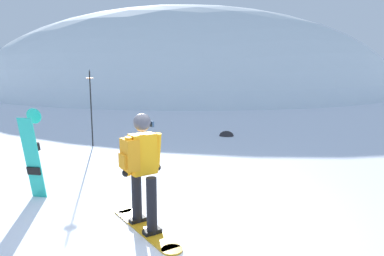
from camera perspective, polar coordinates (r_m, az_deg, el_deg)
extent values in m
plane|color=white|center=(5.87, -5.08, -14.11)|extent=(300.00, 300.00, 0.00)
ellipsoid|color=silver|center=(36.08, -1.35, 6.08)|extent=(37.52, 33.76, 15.24)
ellipsoid|color=silver|center=(52.33, -18.64, 6.74)|extent=(26.90, 24.21, 8.20)
cube|color=orange|center=(5.60, -7.44, -15.26)|extent=(1.32, 1.28, 0.02)
cylinder|color=orange|center=(6.25, -10.75, -12.60)|extent=(0.28, 0.28, 0.02)
cylinder|color=orange|center=(4.98, -3.17, -18.53)|extent=(0.28, 0.28, 0.02)
cube|color=black|center=(5.78, -8.56, -14.01)|extent=(0.28, 0.28, 0.06)
cube|color=black|center=(5.38, -6.26, -15.80)|extent=(0.28, 0.28, 0.06)
cylinder|color=black|center=(5.63, -8.66, -10.47)|extent=(0.15, 0.15, 0.82)
cylinder|color=black|center=(5.23, -6.33, -12.04)|extent=(0.15, 0.15, 0.82)
cube|color=#F4A314|center=(5.22, -7.72, -4.04)|extent=(0.41, 0.41, 0.58)
cylinder|color=#F4A314|center=(5.13, -10.02, -4.36)|extent=(0.20, 0.19, 0.57)
cylinder|color=#F4A314|center=(5.32, -5.50, -3.72)|extent=(0.20, 0.19, 0.57)
sphere|color=black|center=(5.22, -10.32, -6.96)|extent=(0.11, 0.11, 0.11)
sphere|color=black|center=(5.43, -5.47, -6.18)|extent=(0.11, 0.11, 0.11)
cube|color=orange|center=(5.13, -9.72, -4.10)|extent=(0.33, 0.32, 0.44)
cube|color=orange|center=(5.11, -10.72, -5.11)|extent=(0.19, 0.18, 0.20)
sphere|color=beige|center=(5.14, -7.82, 0.57)|extent=(0.21, 0.21, 0.21)
sphere|color=#4C4C56|center=(5.13, -7.83, 0.90)|extent=(0.25, 0.25, 0.25)
cube|color=navy|center=(5.19, -6.54, 0.70)|extent=(0.14, 0.14, 0.08)
cube|color=#23B7A3|center=(7.01, -23.75, -4.46)|extent=(0.28, 0.29, 1.50)
cylinder|color=#23B7A3|center=(6.98, -23.53, 1.76)|extent=(0.28, 0.07, 0.28)
cube|color=black|center=(6.98, -23.73, -2.66)|extent=(0.25, 0.09, 0.15)
cube|color=black|center=(7.08, -23.48, -6.14)|extent=(0.25, 0.09, 0.15)
cylinder|color=black|center=(11.03, -15.52, 2.80)|extent=(0.04, 0.04, 2.19)
cylinder|color=orange|center=(10.97, -15.74, 7.54)|extent=(0.20, 0.20, 0.01)
cone|color=black|center=(10.96, -15.80, 8.69)|extent=(0.04, 0.04, 0.08)
ellipsoid|color=#282628|center=(12.41, 5.42, -1.24)|extent=(0.49, 0.41, 0.34)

